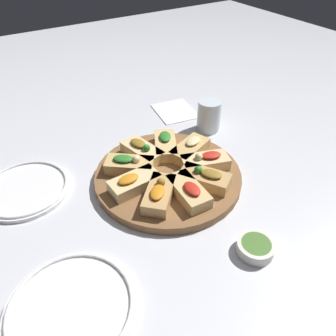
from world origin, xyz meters
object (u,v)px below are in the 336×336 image
(serving_board, at_px, (168,176))
(plate_left, at_px, (71,308))
(plate_right, at_px, (25,189))
(water_glass, at_px, (209,115))
(napkin_stack, at_px, (175,111))
(dipping_bowl, at_px, (255,247))

(serving_board, distance_m, plate_left, 0.39)
(serving_board, bearing_deg, plate_right, 64.84)
(water_glass, bearing_deg, plate_right, 88.68)
(napkin_stack, bearing_deg, serving_board, 143.92)
(plate_left, xyz_separation_m, plate_right, (0.36, -0.01, 0.00))
(plate_left, distance_m, plate_right, 0.36)
(water_glass, relative_size, dipping_bowl, 1.26)
(serving_board, xyz_separation_m, water_glass, (0.14, -0.24, 0.04))
(water_glass, bearing_deg, dipping_bowl, 154.02)
(plate_left, height_order, napkin_stack, plate_left)
(serving_board, distance_m, napkin_stack, 0.36)
(napkin_stack, bearing_deg, plate_right, 104.34)
(plate_right, distance_m, napkin_stack, 0.56)
(plate_right, relative_size, water_glass, 2.24)
(plate_right, bearing_deg, dipping_bowl, -141.10)
(plate_right, xyz_separation_m, dipping_bowl, (-0.44, -0.36, 0.01))
(plate_right, distance_m, dipping_bowl, 0.57)
(plate_right, height_order, water_glass, water_glass)
(serving_board, height_order, dipping_bowl, dipping_bowl)
(water_glass, distance_m, napkin_stack, 0.16)
(serving_board, relative_size, dipping_bowl, 4.81)
(plate_left, height_order, plate_right, same)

